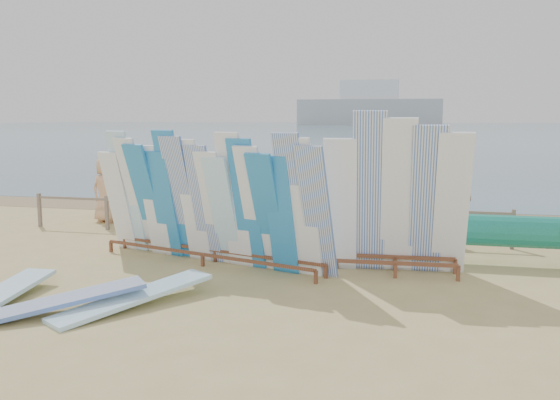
% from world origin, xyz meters
% --- Properties ---
extents(ground, '(160.00, 160.00, 0.00)m').
position_xyz_m(ground, '(0.00, 0.00, 0.00)').
color(ground, tan).
rests_on(ground, ground).
extents(ocean, '(320.00, 240.00, 0.02)m').
position_xyz_m(ocean, '(0.00, 128.00, 0.00)').
color(ocean, '#47687F').
rests_on(ocean, ground).
extents(wet_sand_strip, '(40.00, 2.60, 0.01)m').
position_xyz_m(wet_sand_strip, '(0.00, 7.20, 0.00)').
color(wet_sand_strip, olive).
rests_on(wet_sand_strip, ground).
extents(distant_ship, '(45.00, 8.00, 14.00)m').
position_xyz_m(distant_ship, '(-12.00, 180.00, 5.31)').
color(distant_ship, '#999EA3').
rests_on(distant_ship, ocean).
extents(fence, '(12.08, 0.08, 0.90)m').
position_xyz_m(fence, '(0.00, 3.00, 0.63)').
color(fence, gray).
rests_on(fence, ground).
extents(main_surfboard_rack, '(5.36, 2.21, 2.69)m').
position_xyz_m(main_surfboard_rack, '(-0.14, 0.17, 1.21)').
color(main_surfboard_rack, brown).
rests_on(main_surfboard_rack, ground).
extents(side_surfboard_rack, '(2.68, 0.97, 3.06)m').
position_xyz_m(side_surfboard_rack, '(3.53, 0.22, 1.38)').
color(side_surfboard_rack, brown).
rests_on(side_surfboard_rack, ground).
extents(outrigger_canoe, '(7.10, 0.68, 1.01)m').
position_xyz_m(outrigger_canoe, '(5.44, 1.47, 0.65)').
color(outrigger_canoe, brown).
rests_on(outrigger_canoe, ground).
extents(vendor_table, '(1.11, 0.95, 1.25)m').
position_xyz_m(vendor_table, '(3.30, 1.22, 0.42)').
color(vendor_table, brown).
rests_on(vendor_table, ground).
extents(flat_board_b, '(1.89, 2.59, 0.31)m').
position_xyz_m(flat_board_b, '(-0.38, -2.63, 0.00)').
color(flat_board_b, '#93CCEB').
rests_on(flat_board_b, ground).
extents(flat_board_e, '(2.41, 2.17, 0.37)m').
position_xyz_m(flat_board_e, '(-1.37, -3.26, 0.00)').
color(flat_board_e, silver).
rests_on(flat_board_e, ground).
extents(beach_chair_left, '(0.58, 0.59, 0.84)m').
position_xyz_m(beach_chair_left, '(1.20, 3.91, 0.24)').
color(beach_chair_left, red).
rests_on(beach_chair_left, ground).
extents(beach_chair_right, '(0.63, 0.65, 0.91)m').
position_xyz_m(beach_chair_right, '(1.57, 3.80, 0.26)').
color(beach_chair_right, red).
rests_on(beach_chair_right, ground).
extents(stroller, '(0.84, 0.96, 1.10)m').
position_xyz_m(stroller, '(1.57, 4.23, 0.44)').
color(stroller, red).
rests_on(stroller, ground).
extents(beachgoer_2, '(0.92, 0.51, 1.81)m').
position_xyz_m(beachgoer_2, '(-1.30, 4.53, 0.91)').
color(beachgoer_2, beige).
rests_on(beachgoer_2, ground).
extents(beachgoer_6, '(1.01, 0.75, 1.86)m').
position_xyz_m(beachgoer_6, '(1.47, 5.37, 0.93)').
color(beachgoer_6, tan).
rests_on(beachgoer_6, ground).
extents(beachgoer_5, '(1.16, 1.66, 1.72)m').
position_xyz_m(beachgoer_5, '(-0.23, 6.22, 0.86)').
color(beachgoer_5, beige).
rests_on(beachgoer_5, ground).
extents(beachgoer_10, '(1.03, 0.72, 1.61)m').
position_xyz_m(beachgoer_10, '(4.83, 5.43, 0.81)').
color(beachgoer_10, '#8C6042').
rests_on(beachgoer_10, ground).
extents(beachgoer_4, '(1.09, 1.08, 1.83)m').
position_xyz_m(beachgoer_4, '(-1.84, 3.90, 0.91)').
color(beachgoer_4, '#8C6042').
rests_on(beachgoer_4, ground).
extents(beachgoer_3, '(0.52, 1.17, 1.78)m').
position_xyz_m(beachgoer_3, '(-1.87, 5.37, 0.89)').
color(beachgoer_3, tan).
rests_on(beachgoer_3, ground).
extents(beachgoer_11, '(0.56, 1.50, 1.59)m').
position_xyz_m(beachgoer_11, '(-3.26, 6.25, 0.79)').
color(beachgoer_11, beige).
rests_on(beachgoer_11, ground).
extents(beachgoer_8, '(0.53, 0.89, 1.73)m').
position_xyz_m(beachgoer_8, '(3.98, 3.60, 0.87)').
color(beachgoer_8, beige).
rests_on(beachgoer_8, ground).
extents(beachgoer_0, '(0.93, 0.52, 1.82)m').
position_xyz_m(beachgoer_0, '(-4.58, 4.01, 0.91)').
color(beachgoer_0, tan).
rests_on(beachgoer_0, ground).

